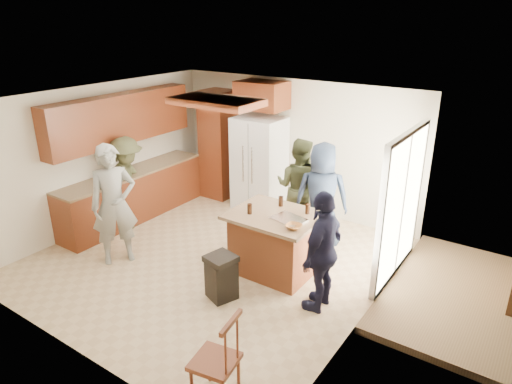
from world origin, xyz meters
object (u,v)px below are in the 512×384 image
Objects in this scene: person_front_left at (114,205)px; person_counter at (128,183)px; kitchen_island at (275,243)px; person_behind_right at (322,196)px; person_side_right at (322,251)px; trash_bin at (221,277)px; spindle_chair at (217,362)px; refrigerator at (259,164)px; person_behind_left at (299,186)px.

person_counter is at bearing 71.48° from person_front_left.
kitchen_island is at bearing -98.63° from person_counter.
person_front_left is 1.46× the size of kitchen_island.
person_behind_right is 1.08× the size of person_side_right.
person_behind_right is at bearing 78.56° from trash_bin.
spindle_chair reaches higher than kitchen_island.
trash_bin is at bearing 51.82° from person_behind_right.
kitchen_island is 1.29× the size of spindle_chair.
person_counter is (-0.78, 0.92, -0.10)m from person_front_left.
person_counter is at bearing 149.47° from spindle_chair.
refrigerator is (-2.49, 2.28, 0.09)m from person_side_right.
spindle_chair is (0.63, -3.47, -0.43)m from person_behind_right.
refrigerator is at bearing -32.64° from person_behind_left.
person_behind_left is at bearing 105.36° from kitchen_island.
refrigerator is at bearing -50.95° from person_behind_right.
person_counter is at bearing 163.13° from trash_bin.
person_front_left is 1.13× the size of person_counter.
refrigerator is 2.46m from kitchen_island.
spindle_chair is at bearing 73.58° from person_behind_right.
kitchen_island is 2.51m from spindle_chair.
kitchen_island is (2.17, 1.07, -0.46)m from person_front_left.
trash_bin is 1.76m from spindle_chair.
person_front_left is at bearing -102.35° from refrigerator.
person_behind_left reaches higher than spindle_chair.
person_side_right is 2.00m from spindle_chair.
person_front_left is 3.20m from person_side_right.
spindle_chair is at bearing -82.10° from person_front_left.
refrigerator reaches higher than person_behind_left.
person_counter reaches higher than person_side_right.
person_front_left is 1.10× the size of person_behind_left.
person_side_right is 1.09m from kitchen_island.
trash_bin is at bearing 84.60° from person_behind_left.
person_front_left is at bearing 156.50° from spindle_chair.
person_behind_left is 2.68× the size of trash_bin.
person_behind_right is 3.55m from spindle_chair.
person_behind_left is at bearing 93.49° from trash_bin.
kitchen_island is at bearing 96.47° from person_behind_left.
person_behind_right reaches higher than kitchen_island.
person_front_left reaches higher than person_behind_left.
person_counter reaches higher than trash_bin.
refrigerator is 4.87m from spindle_chair.
spindle_chair is (1.05, -1.40, 0.13)m from trash_bin.
person_side_right is at bearing 25.41° from trash_bin.
person_behind_left is 1.32× the size of kitchen_island.
person_behind_right reaches higher than person_counter.
person_side_right is at bearing -42.48° from refrigerator.
person_behind_left is at bearing -5.12° from person_front_left.
person_counter reaches higher than kitchen_island.
trash_bin is at bearing -65.51° from person_side_right.
person_side_right is 3.37m from refrigerator.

